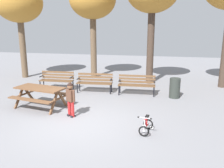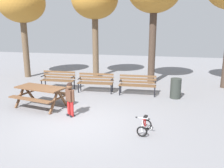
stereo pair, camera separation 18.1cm
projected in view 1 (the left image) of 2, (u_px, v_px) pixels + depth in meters
The scene contains 10 objects.
ground at pixel (77, 124), 7.22m from camera, with size 36.00×36.00×0.00m, color gray.
picnic_table at pixel (40, 92), 8.54m from camera, with size 2.02×1.65×0.79m.
park_bench_far_left at pixel (57, 79), 11.11m from camera, with size 1.62×0.51×0.85m.
park_bench_left at pixel (95, 81), 10.61m from camera, with size 1.63×0.58×0.85m.
park_bench_right at pixel (137, 83), 10.23m from camera, with size 1.62×0.55×0.85m.
child_standing at pixel (70, 97), 7.64m from camera, with size 0.39×0.28×1.15m.
kids_bicycle at pixel (146, 126), 6.56m from camera, with size 0.43×0.60×0.54m.
trash_bin at pixel (175, 88), 9.78m from camera, with size 0.44×0.44×0.84m, color #2D332D.
tree_far_left at pixel (19, 4), 12.95m from camera, with size 2.60×2.60×5.32m.
tree_left at pixel (93, 0), 12.97m from camera, with size 2.60×2.60×5.51m.
Camera 1 is at (2.53, -6.32, 2.89)m, focal length 37.63 mm.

